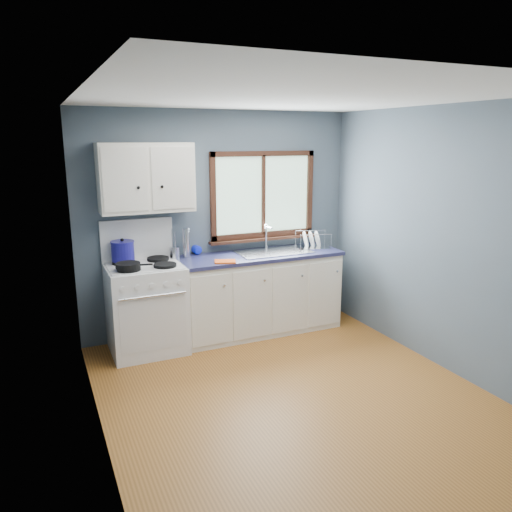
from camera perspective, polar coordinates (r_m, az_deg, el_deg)
name	(u,v)px	position (r m, az deg, el deg)	size (l,w,h in m)	color
floor	(293,395)	(4.56, 4.23, -15.57)	(3.20, 3.60, 0.02)	#9B5E24
ceiling	(298,95)	(4.01, 4.87, 17.82)	(3.20, 3.60, 0.02)	white
wall_back	(219,223)	(5.73, -4.21, 3.81)	(3.20, 0.02, 2.50)	#515F6B
wall_front	(470,332)	(2.73, 23.22, -7.97)	(3.20, 0.02, 2.50)	#515F6B
wall_left	(91,278)	(3.64, -18.35, -2.38)	(0.02, 3.60, 2.50)	#515F6B
wall_right	(444,240)	(5.07, 20.72, 1.73)	(0.02, 3.60, 2.50)	#515F6B
gas_range	(146,305)	(5.34, -12.45, -5.54)	(0.76, 0.69, 1.36)	white
base_cabinets	(259,297)	(5.77, 0.35, -4.67)	(1.85, 0.60, 0.88)	white
countertop	(259,255)	(5.64, 0.36, 0.07)	(1.89, 0.64, 0.04)	#202145
sink	(273,257)	(5.72, 2.00, -0.16)	(0.84, 0.46, 0.44)	silver
window	(263,201)	(5.86, 0.83, 6.29)	(1.36, 0.10, 1.03)	#9EC6A8
upper_cabinets	(146,178)	(5.25, -12.44, 8.73)	(0.95, 0.35, 0.70)	white
skillet	(128,265)	(5.02, -14.40, -1.03)	(0.38, 0.29, 0.05)	black
stockpot	(123,251)	(5.30, -14.99, 0.59)	(0.28, 0.28, 0.24)	navy
utensil_crock	(175,253)	(5.44, -9.29, 0.37)	(0.12, 0.12, 0.33)	silver
thermos	(186,243)	(5.48, -7.99, 1.49)	(0.08, 0.08, 0.32)	silver
soap_bottle	(198,243)	(5.58, -6.61, 1.44)	(0.10, 0.10, 0.27)	#0F20DD
dish_towel	(225,262)	(5.25, -3.55, -0.64)	(0.22, 0.16, 0.02)	#D44A13
dish_rack	(312,243)	(5.97, 6.45, 1.44)	(0.45, 0.39, 0.20)	silver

